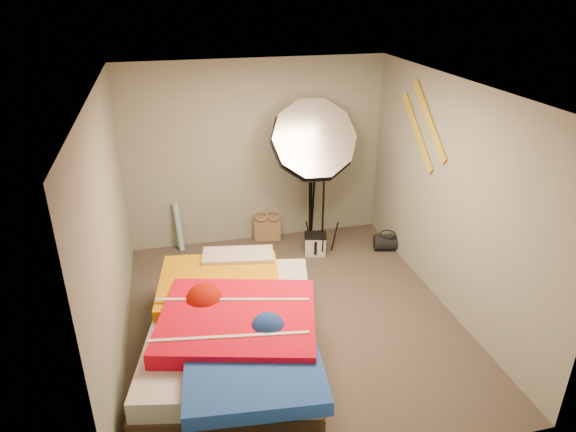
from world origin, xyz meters
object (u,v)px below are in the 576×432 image
object	(u,v)px
wrapping_roll	(178,227)
duffel_bag	(387,242)
photo_umbrella	(313,142)
camera_tripod	(311,194)
bed	(234,331)
tote_bag	(267,228)
camera_case	(315,245)

from	to	relation	value
wrapping_roll	duffel_bag	size ratio (longest dim) A/B	1.83
photo_umbrella	camera_tripod	distance (m)	1.15
wrapping_roll	bed	world-z (taller)	wrapping_roll
tote_bag	camera_case	bearing A→B (deg)	-34.24
photo_umbrella	camera_tripod	size ratio (longest dim) A/B	1.99
duffel_bag	bed	size ratio (longest dim) A/B	0.14
bed	photo_umbrella	size ratio (longest dim) A/B	1.17
wrapping_roll	tote_bag	bearing A→B (deg)	-0.94
tote_bag	wrapping_roll	size ratio (longest dim) A/B	0.56
tote_bag	wrapping_roll	world-z (taller)	wrapping_roll
wrapping_roll	bed	bearing A→B (deg)	-80.44
duffel_bag	photo_umbrella	bearing A→B (deg)	-169.81
wrapping_roll	camera_tripod	bearing A→B (deg)	-0.93
wrapping_roll	duffel_bag	bearing A→B (deg)	-14.23
tote_bag	bed	xyz separation A→B (m)	(-0.82, -2.40, 0.14)
camera_case	camera_tripod	distance (m)	0.75
duffel_bag	photo_umbrella	world-z (taller)	photo_umbrella
tote_bag	camera_tripod	bearing A→B (deg)	11.05
duffel_bag	bed	bearing A→B (deg)	-130.82
tote_bag	camera_case	distance (m)	0.78
camera_case	photo_umbrella	xyz separation A→B (m)	(-0.08, -0.06, 1.46)
wrapping_roll	camera_tripod	distance (m)	1.88
wrapping_roll	photo_umbrella	distance (m)	2.20
wrapping_roll	camera_case	world-z (taller)	wrapping_roll
tote_bag	camera_case	xyz separation A→B (m)	(0.54, -0.56, -0.05)
wrapping_roll	duffel_bag	xyz separation A→B (m)	(2.76, -0.70, -0.22)
duffel_bag	bed	xyz separation A→B (m)	(-2.35, -1.72, 0.22)
camera_case	bed	xyz separation A→B (m)	(-1.36, -1.83, 0.19)
camera_tripod	wrapping_roll	bearing A→B (deg)	179.07
tote_bag	camera_tripod	world-z (taller)	camera_tripod
camera_case	photo_umbrella	distance (m)	1.46
wrapping_roll	camera_case	bearing A→B (deg)	-18.27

